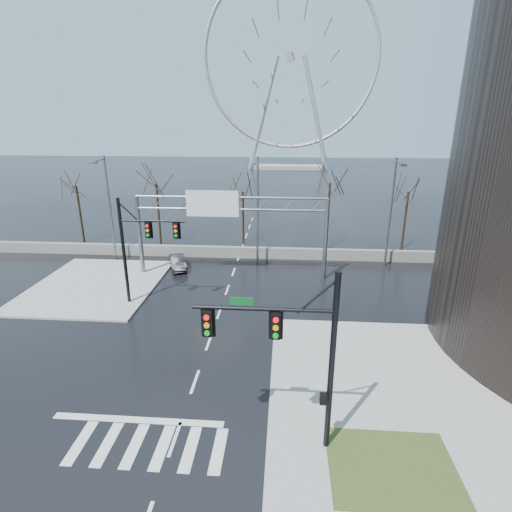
# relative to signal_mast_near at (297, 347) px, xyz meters

# --- Properties ---
(ground) EXTENTS (260.00, 260.00, 0.00)m
(ground) POSITION_rel_signal_mast_near_xyz_m (-5.14, 4.04, -4.87)
(ground) COLOR black
(ground) RESTS_ON ground
(sidewalk_right_ext) EXTENTS (12.00, 10.00, 0.15)m
(sidewalk_right_ext) POSITION_rel_signal_mast_near_xyz_m (4.86, 6.04, -4.80)
(sidewalk_right_ext) COLOR gray
(sidewalk_right_ext) RESTS_ON ground
(sidewalk_far) EXTENTS (10.00, 12.00, 0.15)m
(sidewalk_far) POSITION_rel_signal_mast_near_xyz_m (-16.14, 16.04, -4.80)
(sidewalk_far) COLOR gray
(sidewalk_far) RESTS_ON ground
(grass_strip) EXTENTS (5.00, 4.00, 0.02)m
(grass_strip) POSITION_rel_signal_mast_near_xyz_m (3.86, -0.96, -4.72)
(grass_strip) COLOR #293D19
(grass_strip) RESTS_ON sidewalk_near
(barrier_wall) EXTENTS (52.00, 0.50, 1.10)m
(barrier_wall) POSITION_rel_signal_mast_near_xyz_m (-5.14, 24.04, -4.32)
(barrier_wall) COLOR slate
(barrier_wall) RESTS_ON ground
(signal_mast_near) EXTENTS (5.52, 0.41, 8.00)m
(signal_mast_near) POSITION_rel_signal_mast_near_xyz_m (0.00, 0.00, 0.00)
(signal_mast_near) COLOR black
(signal_mast_near) RESTS_ON ground
(signal_mast_far) EXTENTS (4.72, 0.41, 8.00)m
(signal_mast_far) POSITION_rel_signal_mast_near_xyz_m (-11.01, 13.00, -0.04)
(signal_mast_far) COLOR black
(signal_mast_far) RESTS_ON ground
(sign_gantry) EXTENTS (16.36, 0.40, 7.60)m
(sign_gantry) POSITION_rel_signal_mast_near_xyz_m (-5.52, 19.00, 0.31)
(sign_gantry) COLOR slate
(sign_gantry) RESTS_ON ground
(streetlight_left) EXTENTS (0.50, 2.55, 10.00)m
(streetlight_left) POSITION_rel_signal_mast_near_xyz_m (-17.14, 22.20, 1.01)
(streetlight_left) COLOR slate
(streetlight_left) RESTS_ON ground
(streetlight_mid) EXTENTS (0.50, 2.55, 10.00)m
(streetlight_mid) POSITION_rel_signal_mast_near_xyz_m (-3.14, 22.20, 1.01)
(streetlight_mid) COLOR slate
(streetlight_mid) RESTS_ON ground
(streetlight_right) EXTENTS (0.50, 2.55, 10.00)m
(streetlight_right) POSITION_rel_signal_mast_near_xyz_m (8.86, 22.20, 1.01)
(streetlight_right) COLOR slate
(streetlight_right) RESTS_ON ground
(tree_far_left) EXTENTS (3.50, 3.50, 7.00)m
(tree_far_left) POSITION_rel_signal_mast_near_xyz_m (-23.14, 28.04, 0.70)
(tree_far_left) COLOR black
(tree_far_left) RESTS_ON ground
(tree_left) EXTENTS (3.75, 3.75, 7.50)m
(tree_left) POSITION_rel_signal_mast_near_xyz_m (-14.14, 27.54, 1.10)
(tree_left) COLOR black
(tree_left) RESTS_ON ground
(tree_center) EXTENTS (3.25, 3.25, 6.50)m
(tree_center) POSITION_rel_signal_mast_near_xyz_m (-5.14, 28.54, 0.30)
(tree_center) COLOR black
(tree_center) RESTS_ON ground
(tree_right) EXTENTS (3.90, 3.90, 7.80)m
(tree_right) POSITION_rel_signal_mast_near_xyz_m (3.86, 27.54, 1.34)
(tree_right) COLOR black
(tree_right) RESTS_ON ground
(tree_far_right) EXTENTS (3.40, 3.40, 6.80)m
(tree_far_right) POSITION_rel_signal_mast_near_xyz_m (11.86, 28.04, 0.54)
(tree_far_right) COLOR black
(tree_far_right) RESTS_ON ground
(ferris_wheel) EXTENTS (45.00, 6.00, 50.91)m
(ferris_wheel) POSITION_rel_signal_mast_near_xyz_m (-0.14, 99.04, 21.26)
(ferris_wheel) COLOR gray
(ferris_wheel) RESTS_ON ground
(car) EXTENTS (2.57, 3.91, 1.22)m
(car) POSITION_rel_signal_mast_near_xyz_m (-10.40, 20.60, -4.26)
(car) COLOR black
(car) RESTS_ON ground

